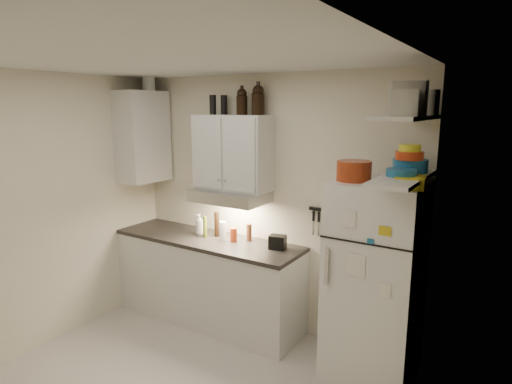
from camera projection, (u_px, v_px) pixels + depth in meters
The scene contains 35 objects.
ceiling at pixel (154, 57), 2.89m from camera, with size 3.20×3.00×0.02m, color silver.
back_wall at pixel (267, 204), 4.40m from camera, with size 3.20×0.02×2.60m, color beige.
left_wall at pixel (36, 213), 3.99m from camera, with size 0.02×3.00×2.60m, color beige.
right_wall at pixel (380, 291), 2.30m from camera, with size 0.02×3.00×2.60m, color beige.
base_cabinet at pixel (208, 281), 4.60m from camera, with size 2.10×0.60×0.88m, color silver.
countertop at pixel (207, 240), 4.51m from camera, with size 2.10×0.62×0.04m, color #272422.
upper_cabinet at pixel (233, 153), 4.31m from camera, with size 0.80×0.33×0.75m, color silver.
side_cabinet at pixel (143, 137), 4.77m from camera, with size 0.33×0.55×1.00m, color silver.
range_hood at pixel (230, 196), 4.34m from camera, with size 0.76×0.46×0.12m, color silver.
fridge at pixel (375, 282), 3.54m from camera, with size 0.70×0.68×1.70m, color silver.
shelf_hi at pixel (407, 118), 3.06m from camera, with size 0.30×0.95×0.03m, color silver.
shelf_lo at pixel (403, 178), 3.15m from camera, with size 0.30×0.95×0.03m, color silver.
knife_strip at pixel (330, 211), 4.01m from camera, with size 0.42×0.02×0.03m, color black.
dutch_oven at pixel (354, 171), 3.38m from camera, with size 0.27×0.27×0.16m, color maroon.
book_stack at pixel (411, 182), 3.09m from camera, with size 0.20×0.25×0.08m, color gold.
spice_jar at pixel (394, 178), 3.25m from camera, with size 0.06×0.06×0.09m, color silver.
stock_pot at pixel (421, 103), 3.23m from camera, with size 0.26×0.26×0.19m, color silver.
tin_a at pixel (407, 99), 2.92m from camera, with size 0.23×0.21×0.23m, color #AAAAAD.
tin_b at pixel (403, 103), 2.76m from camera, with size 0.17×0.17×0.17m, color #AAAAAD.
bowl_teal at pixel (410, 166), 3.32m from camera, with size 0.26×0.26×0.11m, color #195B8B.
bowl_orange at pixel (409, 155), 3.26m from camera, with size 0.21×0.21×0.06m, color #BC3211.
bowl_yellow at pixel (410, 148), 3.25m from camera, with size 0.16×0.16×0.05m, color yellow.
plates at pixel (401, 173), 3.13m from camera, with size 0.22×0.22×0.05m, color #195B8B.
growler_a at pixel (242, 101), 4.19m from camera, with size 0.11×0.11×0.26m, color black, non-canonical shape.
growler_b at pixel (258, 100), 4.12m from camera, with size 0.12×0.12×0.29m, color black, non-canonical shape.
thermos_a at pixel (224, 105), 4.36m from camera, with size 0.07×0.07×0.20m, color black.
thermos_b at pixel (213, 105), 4.32m from camera, with size 0.07×0.07×0.19m, color black.
side_jar at pixel (149, 82), 4.70m from camera, with size 0.14×0.14×0.18m, color silver.
soap_bottle at pixel (199, 223), 4.60m from camera, with size 0.10×0.10×0.26m, color silver.
pepper_mill at pixel (249, 232), 4.39m from camera, with size 0.06×0.06×0.18m, color #5B301B.
oil_bottle at pixel (205, 227), 4.51m from camera, with size 0.04×0.04×0.23m, color #4B5916.
vinegar_bottle at pixel (217, 224), 4.54m from camera, with size 0.06×0.06×0.27m, color black.
clear_bottle at pixel (223, 231), 4.39m from camera, with size 0.07×0.07×0.21m, color silver.
red_jar at pixel (234, 235), 4.37m from camera, with size 0.07×0.07×0.15m, color maroon.
caddy at pixel (278, 242), 4.15m from camera, with size 0.16×0.11×0.14m, color black.
Camera 1 is at (2.20, -2.18, 2.27)m, focal length 30.00 mm.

